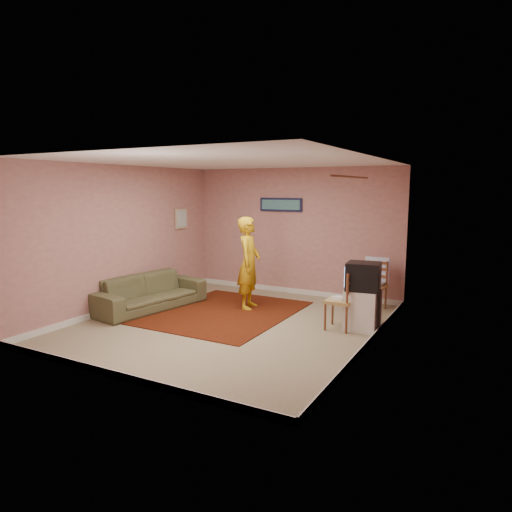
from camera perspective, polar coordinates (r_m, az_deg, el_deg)
The scene contains 26 objects.
ground at distance 7.53m, azimuth -3.08°, elevation -8.45°, with size 5.00×5.00×0.00m, color tan.
wall_back at distance 9.46m, azimuth 4.82°, elevation 3.06°, with size 4.50×0.02×2.60m, color tan.
wall_front at distance 5.32m, azimuth -17.46°, elevation -1.57°, with size 4.50×0.02×2.60m, color tan.
wall_left at distance 8.64m, azimuth -15.98°, elevation 2.24°, with size 0.02×5.00×2.60m, color tan.
wall_right at distance 6.38m, azimuth 14.31°, elevation 0.18°, with size 0.02×5.00×2.60m, color tan.
ceiling at distance 7.21m, azimuth -3.25°, elevation 11.73°, with size 4.50×5.00×0.02m, color white.
baseboard_back at distance 9.65m, azimuth 4.70°, elevation -4.36°, with size 4.50×0.02×0.10m, color silver.
baseboard_front at distance 5.67m, azimuth -16.81°, elevation -14.10°, with size 4.50×0.02×0.10m, color silver.
baseboard_left at distance 8.85m, azimuth -15.60°, elevation -5.82°, with size 0.02×5.00×0.10m, color silver.
baseboard_right at distance 6.67m, azimuth 13.83°, elevation -10.50°, with size 0.02×5.00×0.10m, color silver.
window at distance 5.50m, azimuth 11.98°, elevation 0.55°, with size 0.01×1.10×1.50m, color black.
curtain_sheer at distance 5.39m, azimuth 11.32°, elevation -1.74°, with size 0.01×0.75×2.10m, color white.
curtain_floral at distance 6.06m, azimuth 13.15°, elevation -0.68°, with size 0.01×0.35×2.10m, color beige.
curtain_rod at distance 5.46m, azimuth 11.82°, elevation 9.66°, with size 0.02×0.02×1.40m, color brown.
picture_back at distance 9.52m, azimuth 3.11°, elevation 6.43°, with size 0.95×0.04×0.28m.
picture_left at distance 9.80m, azimuth -9.33°, elevation 4.63°, with size 0.04×0.38×0.42m.
area_rug at distance 8.17m, azimuth -3.91°, elevation -7.03°, with size 2.24×2.81×0.01m, color black.
tv_cabinet at distance 7.32m, azimuth 13.14°, elevation -6.57°, with size 0.50×0.45×0.63m, color silver.
crt_tv at distance 7.21m, azimuth 13.24°, elevation -2.49°, with size 0.55×0.51×0.43m.
chair_a at distance 8.50m, azimuth 14.56°, elevation -2.99°, with size 0.44×0.42×0.48m.
dvd_player at distance 8.51m, azimuth 14.54°, elevation -3.39°, with size 0.33×0.24×0.06m, color #A1A1A5.
blue_throw at distance 8.65m, azimuth 14.91°, elevation -1.64°, with size 0.44×0.05×0.46m, color #93ADF1.
chair_b at distance 7.23m, azimuth 10.44°, elevation -4.66°, with size 0.40×0.42×0.50m.
game_console at distance 7.24m, azimuth 10.42°, elevation -5.21°, with size 0.21×0.15×0.04m, color silver.
sofa at distance 8.56m, azimuth -13.17°, elevation -4.43°, with size 2.13×0.83×0.62m, color #4C4B2E.
person at distance 8.28m, azimuth -0.89°, elevation -0.89°, with size 0.61×0.40×1.68m, color gold.
Camera 1 is at (3.78, -6.12, 2.19)m, focal length 32.00 mm.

